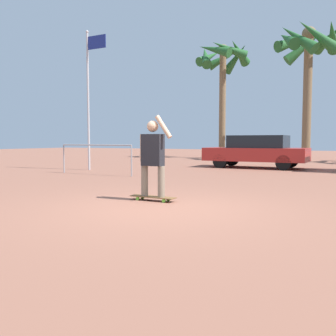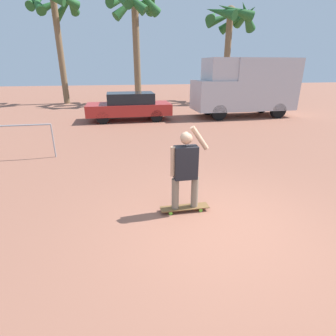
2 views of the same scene
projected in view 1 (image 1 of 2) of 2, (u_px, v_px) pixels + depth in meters
ground_plane at (159, 208)px, 6.71m from camera, size 80.00×80.00×0.00m
skateboard at (153, 197)px, 7.53m from camera, size 0.97×0.23×0.09m
person_skateboarder at (153, 154)px, 7.46m from camera, size 0.72×0.23×1.63m
parked_car_red at (257, 151)px, 16.37m from camera, size 4.36×1.84×1.42m
palm_tree_center_background at (308, 49)px, 21.60m from camera, size 4.14×4.02×7.95m
palm_tree_far_left at (222, 62)px, 24.93m from camera, size 3.70×3.75×7.77m
flagpole at (90, 91)px, 15.04m from camera, size 0.98×0.12×5.59m
plaza_railing_segment at (96, 150)px, 13.22m from camera, size 3.07×0.05×1.08m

